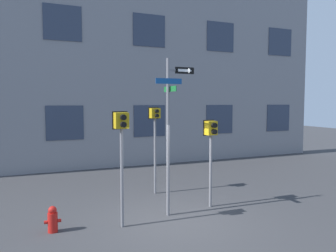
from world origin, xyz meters
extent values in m
plane|color=#38383A|center=(0.00, 0.00, 0.00)|extent=(60.00, 60.00, 0.00)
cube|color=gray|center=(0.00, 7.83, 6.57)|extent=(24.00, 0.60, 13.14)
cube|color=#2D384C|center=(-2.00, 7.51, 2.19)|extent=(1.63, 0.03, 1.54)
cube|color=#2D384C|center=(2.00, 7.51, 2.19)|extent=(1.63, 0.03, 1.54)
cube|color=#2D384C|center=(6.00, 7.51, 2.19)|extent=(1.63, 0.03, 1.54)
cube|color=#2D384C|center=(10.00, 7.51, 2.19)|extent=(1.63, 0.03, 1.54)
cube|color=#2D384C|center=(-2.00, 7.51, 6.57)|extent=(1.63, 0.03, 1.54)
cube|color=#2D384C|center=(2.00, 7.51, 6.57)|extent=(1.63, 0.03, 1.54)
cube|color=#2D384C|center=(6.00, 7.51, 6.57)|extent=(1.63, 0.03, 1.54)
cube|color=#2D384C|center=(10.00, 7.51, 6.57)|extent=(1.63, 0.03, 1.54)
cylinder|color=slate|center=(0.03, 0.45, 2.14)|extent=(0.09, 0.09, 4.28)
cube|color=slate|center=(0.28, 0.45, 3.97)|extent=(0.49, 0.05, 0.05)
cube|color=#14478C|center=(0.03, 0.39, 3.67)|extent=(0.75, 0.02, 0.15)
cube|color=#196B2D|center=(0.09, 0.45, 3.46)|extent=(0.02, 0.82, 0.14)
cube|color=black|center=(0.52, 0.43, 3.97)|extent=(0.56, 0.02, 0.18)
cube|color=white|center=(0.48, 0.42, 3.97)|extent=(0.32, 0.01, 0.07)
cone|color=white|center=(0.68, 0.42, 3.97)|extent=(0.10, 0.14, 0.14)
cylinder|color=slate|center=(-1.35, 0.11, 1.24)|extent=(0.08, 0.08, 2.47)
cube|color=gold|center=(-1.35, 0.11, 2.67)|extent=(0.33, 0.26, 0.39)
cube|color=black|center=(-1.35, 0.25, 2.67)|extent=(0.39, 0.02, 0.45)
cylinder|color=black|center=(-1.35, -0.08, 2.75)|extent=(0.14, 0.12, 0.14)
cylinder|color=black|center=(-1.35, -0.08, 2.58)|extent=(0.14, 0.12, 0.14)
cylinder|color=silver|center=(-1.35, -0.03, 2.75)|extent=(0.11, 0.01, 0.11)
cylinder|color=slate|center=(1.48, 0.65, 1.08)|extent=(0.08, 0.08, 2.15)
cube|color=gold|center=(1.48, 0.65, 2.35)|extent=(0.30, 0.26, 0.41)
cube|color=black|center=(1.48, 0.79, 2.35)|extent=(0.36, 0.02, 0.47)
cylinder|color=black|center=(1.48, 0.46, 2.45)|extent=(0.14, 0.12, 0.14)
cylinder|color=black|center=(1.48, 0.46, 2.26)|extent=(0.14, 0.12, 0.14)
cylinder|color=silver|center=(1.48, 0.52, 2.45)|extent=(0.11, 0.01, 0.11)
cylinder|color=slate|center=(0.46, 2.62, 1.29)|extent=(0.08, 0.08, 2.58)
cube|color=gold|center=(0.46, 2.62, 2.74)|extent=(0.31, 0.26, 0.33)
cube|color=black|center=(0.46, 2.76, 2.74)|extent=(0.37, 0.02, 0.39)
cylinder|color=black|center=(0.46, 2.43, 2.82)|extent=(0.12, 0.12, 0.12)
cylinder|color=black|center=(0.46, 2.43, 2.67)|extent=(0.12, 0.12, 0.12)
cylinder|color=orange|center=(0.46, 2.48, 2.82)|extent=(0.09, 0.01, 0.09)
cylinder|color=red|center=(-2.97, 0.44, 0.24)|extent=(0.23, 0.23, 0.47)
sphere|color=red|center=(-2.97, 0.44, 0.54)|extent=(0.20, 0.20, 0.20)
cylinder|color=red|center=(-3.12, 0.44, 0.26)|extent=(0.08, 0.08, 0.08)
cylinder|color=red|center=(-2.81, 0.44, 0.26)|extent=(0.08, 0.08, 0.08)
camera|label=1|loc=(-3.37, -7.69, 3.11)|focal=35.00mm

